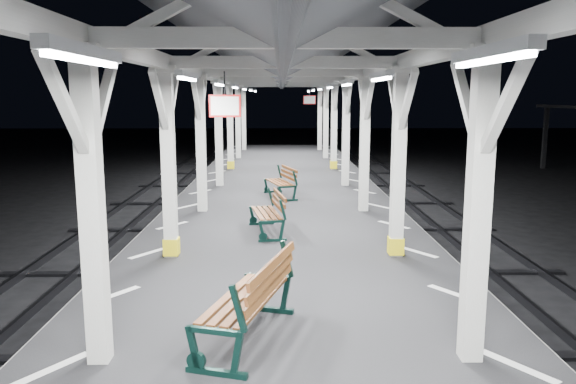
{
  "coord_description": "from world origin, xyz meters",
  "views": [
    {
      "loc": [
        -0.05,
        -7.69,
        3.82
      ],
      "look_at": [
        0.07,
        1.75,
        2.2
      ],
      "focal_mm": 35.0,
      "sensor_mm": 36.0,
      "label": 1
    }
  ],
  "objects": [
    {
      "name": "ground",
      "position": [
        0.0,
        0.0,
        0.0
      ],
      "size": [
        120.0,
        120.0,
        0.0
      ],
      "primitive_type": "plane",
      "color": "black",
      "rests_on": "ground"
    },
    {
      "name": "bench_mid",
      "position": [
        -0.26,
        3.74,
        1.45
      ],
      "size": [
        0.84,
        1.63,
        0.84
      ],
      "rotation": [
        0.0,
        0.0,
        0.18
      ],
      "color": "black",
      "rests_on": "platform"
    },
    {
      "name": "hazard_stripes_left",
      "position": [
        -2.45,
        0.0,
        1.0
      ],
      "size": [
        1.0,
        48.0,
        0.01
      ],
      "primitive_type": "cube",
      "color": "silver",
      "rests_on": "platform"
    },
    {
      "name": "platform",
      "position": [
        0.0,
        0.0,
        0.5
      ],
      "size": [
        6.0,
        50.0,
        1.0
      ],
      "primitive_type": "cube",
      "color": "black",
      "rests_on": "ground"
    },
    {
      "name": "bench_far",
      "position": [
        0.01,
        7.99,
        1.45
      ],
      "size": [
        0.98,
        1.64,
        0.84
      ],
      "rotation": [
        0.0,
        0.0,
        0.29
      ],
      "color": "black",
      "rests_on": "platform"
    },
    {
      "name": "hazard_stripes_right",
      "position": [
        2.45,
        0.0,
        1.0
      ],
      "size": [
        1.0,
        48.0,
        0.01
      ],
      "primitive_type": "cube",
      "color": "silver",
      "rests_on": "platform"
    },
    {
      "name": "canopy",
      "position": [
        0.0,
        -0.02,
        4.56
      ],
      "size": [
        5.4,
        49.0,
        4.65
      ],
      "color": "silver",
      "rests_on": "platform"
    },
    {
      "name": "bench_near",
      "position": [
        -0.36,
        -1.53,
        1.53
      ],
      "size": [
        1.16,
        1.96,
        1.0
      ],
      "rotation": [
        0.0,
        0.0,
        -0.28
      ],
      "color": "black",
      "rests_on": "platform"
    }
  ]
}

